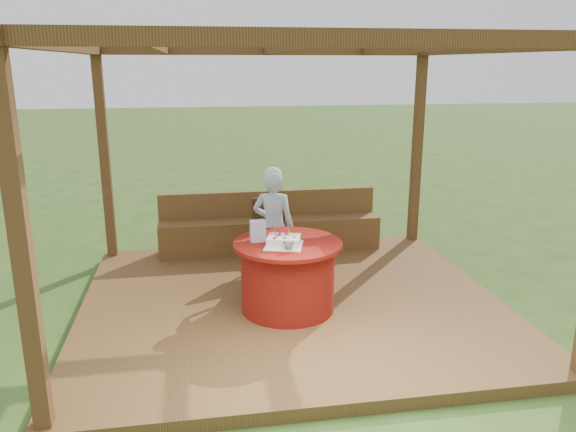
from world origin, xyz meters
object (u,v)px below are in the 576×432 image
object	(u,v)px
table	(288,275)
chair	(274,229)
birthday_cake	(284,241)
drinking_glass	(288,246)
gift_bag	(258,231)
elderly_woman	(274,224)
bench	(270,231)

from	to	relation	value
table	chair	xyz separation A→B (m)	(0.03, 1.24, 0.13)
birthday_cake	drinking_glass	world-z (taller)	birthday_cake
table	birthday_cake	xyz separation A→B (m)	(-0.06, -0.11, 0.41)
table	gift_bag	size ratio (longest dim) A/B	5.07
birthday_cake	drinking_glass	xyz separation A→B (m)	(0.02, -0.15, -0.00)
gift_bag	elderly_woman	bearing A→B (deg)	68.99
chair	elderly_woman	xyz separation A→B (m)	(-0.06, -0.38, 0.18)
drinking_glass	birthday_cake	bearing A→B (deg)	97.70
elderly_woman	gift_bag	distance (m)	0.85
gift_bag	drinking_glass	size ratio (longest dim) A/B	2.22
bench	birthday_cake	bearing A→B (deg)	-93.99
table	chair	size ratio (longest dim) A/B	1.24
bench	gift_bag	distance (m)	2.00
elderly_woman	birthday_cake	size ratio (longest dim) A/B	3.02
chair	elderly_woman	world-z (taller)	elderly_woman
elderly_woman	birthday_cake	world-z (taller)	elderly_woman
bench	chair	distance (m)	0.76
bench	gift_bag	bearing A→B (deg)	-101.49
table	elderly_woman	world-z (taller)	elderly_woman
bench	chair	size ratio (longest dim) A/B	3.33
birthday_cake	drinking_glass	size ratio (longest dim) A/B	4.54
elderly_woman	chair	bearing A→B (deg)	81.64
chair	elderly_woman	bearing A→B (deg)	-98.36
drinking_glass	gift_bag	bearing A→B (deg)	127.26
bench	elderly_woman	bearing A→B (deg)	-95.65
elderly_woman	birthday_cake	xyz separation A→B (m)	(-0.04, -0.97, 0.11)
bench	gift_bag	size ratio (longest dim) A/B	13.63
bench	elderly_woman	size ratio (longest dim) A/B	2.20
table	birthday_cake	bearing A→B (deg)	-118.03
chair	gift_bag	xyz separation A→B (m)	(-0.33, -1.16, 0.34)
chair	elderly_woman	distance (m)	0.42
chair	bench	bearing A→B (deg)	85.79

